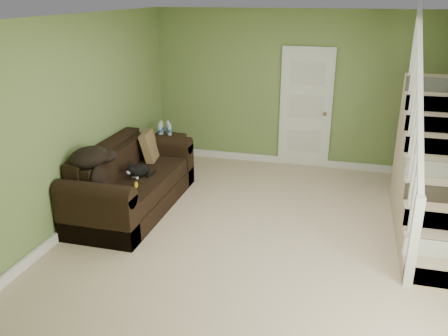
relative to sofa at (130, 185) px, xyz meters
The scene contains 15 objects.
floor 2.08m from the sofa, 10.05° to the right, with size 5.00×5.50×0.01m, color #CAAE92.
ceiling 3.05m from the sofa, 10.05° to the right, with size 5.00×5.50×0.01m, color white.
wall_back 3.27m from the sofa, 49.82° to the left, with size 5.00×0.04×2.60m, color olive.
wall_front 3.83m from the sofa, 56.98° to the right, with size 5.00×0.04×2.60m, color olive.
wall_left 1.13m from the sofa, 143.30° to the right, with size 0.04×5.50×2.60m, color olive.
baseboard_back 3.12m from the sofa, 49.47° to the left, with size 5.00×0.04×0.12m, color white.
baseboard_left 0.64m from the sofa, 141.51° to the right, with size 0.04×5.50×0.12m, color white.
door 3.23m from the sofa, 47.92° to the left, with size 0.86×0.12×2.02m.
staircase 4.07m from the sofa, ahead, with size 1.00×2.51×2.82m.
sofa is the anchor object (origin of this frame).
side_table 1.53m from the sofa, 92.52° to the left, with size 0.57×0.57×0.83m.
cat 0.29m from the sofa, 12.21° to the right, with size 0.28×0.49×0.23m.
banana 0.48m from the sofa, 53.83° to the right, with size 0.05×0.19×0.05m, color gold.
throw_pillow 0.78m from the sofa, 89.81° to the left, with size 0.11×0.45×0.45m, color #4D321F.
throw_blanket 0.87m from the sofa, 110.41° to the right, with size 0.43×0.56×0.23m, color black.
Camera 1 is at (0.81, -5.14, 2.86)m, focal length 38.00 mm.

